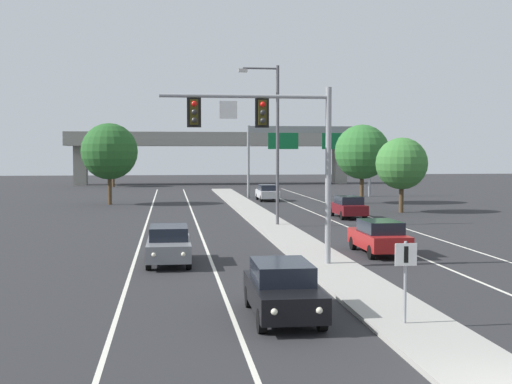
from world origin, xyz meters
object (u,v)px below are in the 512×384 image
at_px(car_oncoming_black, 283,289).
at_px(tree_far_right_b, 402,164).
at_px(tree_far_right_c, 362,152).
at_px(tree_far_left_c, 109,151).
at_px(car_oncoming_grey, 169,244).
at_px(car_receding_silver, 267,192).
at_px(overhead_signal_mast, 275,137).
at_px(highway_sign_gantry, 310,139).
at_px(car_receding_red, 379,237).
at_px(tree_far_left_a, 113,159).
at_px(car_receding_darkred, 348,207).
at_px(street_lamp_median, 274,135).
at_px(median_sign_post, 406,270).

relative_size(car_oncoming_black, tree_far_right_b, 0.76).
xyz_separation_m(tree_far_right_b, tree_far_right_c, (-0.42, 9.53, 0.92)).
bearing_deg(tree_far_left_c, tree_far_right_b, -25.24).
xyz_separation_m(tree_far_left_c, tree_far_right_c, (22.95, -1.49, -0.05)).
height_order(car_oncoming_black, tree_far_left_c, tree_far_left_c).
xyz_separation_m(car_oncoming_grey, car_receding_silver, (9.52, 36.35, 0.00)).
bearing_deg(overhead_signal_mast, tree_far_right_c, 68.25).
distance_m(overhead_signal_mast, highway_sign_gantry, 44.10).
xyz_separation_m(car_receding_red, car_receding_silver, (-0.12, 34.95, 0.00)).
bearing_deg(tree_far_right_c, tree_far_left_c, 176.29).
xyz_separation_m(car_oncoming_black, tree_far_left_a, (-10.80, 75.60, 2.99)).
bearing_deg(highway_sign_gantry, car_receding_darkred, -94.89).
xyz_separation_m(overhead_signal_mast, tree_far_right_c, (13.37, 33.51, -0.57)).
bearing_deg(overhead_signal_mast, car_oncoming_black, -97.44).
relative_size(street_lamp_median, highway_sign_gantry, 0.75).
relative_size(overhead_signal_mast, car_oncoming_black, 1.61).
bearing_deg(street_lamp_median, car_oncoming_black, -98.23).
relative_size(median_sign_post, tree_far_left_c, 0.30).
height_order(car_receding_red, tree_far_left_c, tree_far_left_c).
relative_size(tree_far_right_b, tree_far_right_c, 0.81).
xyz_separation_m(overhead_signal_mast, car_receding_silver, (5.23, 38.03, -4.50)).
bearing_deg(car_oncoming_black, street_lamp_median, 81.77).
bearing_deg(car_oncoming_grey, tree_far_left_c, 99.02).
height_order(street_lamp_median, highway_sign_gantry, street_lamp_median).
xyz_separation_m(car_receding_darkred, highway_sign_gantry, (1.94, 22.71, 5.34)).
distance_m(car_receding_red, highway_sign_gantry, 40.44).
bearing_deg(highway_sign_gantry, tree_far_right_b, -79.88).
xyz_separation_m(median_sign_post, highway_sign_gantry, (8.46, 52.68, 4.58)).
height_order(median_sign_post, car_receding_silver, median_sign_post).
bearing_deg(overhead_signal_mast, tree_far_left_a, 100.00).
bearing_deg(median_sign_post, car_receding_red, 75.31).
relative_size(car_oncoming_black, car_receding_darkred, 1.00).
xyz_separation_m(street_lamp_median, tree_far_left_a, (-14.19, 52.18, -1.99)).
xyz_separation_m(median_sign_post, tree_far_right_c, (11.40, 43.35, 3.16)).
distance_m(car_oncoming_black, tree_far_left_c, 44.24).
bearing_deg(car_oncoming_grey, car_receding_red, 8.26).
height_order(overhead_signal_mast, car_receding_darkred, overhead_signal_mast).
xyz_separation_m(median_sign_post, street_lamp_median, (0.35, 25.02, 4.21)).
xyz_separation_m(tree_far_right_b, tree_far_left_a, (-25.66, 43.38, -0.02)).
bearing_deg(overhead_signal_mast, street_lamp_median, 81.33).
xyz_separation_m(median_sign_post, car_oncoming_grey, (-6.26, 11.52, -0.77)).
relative_size(median_sign_post, car_receding_silver, 0.49).
bearing_deg(median_sign_post, tree_far_left_c, 104.44).
height_order(street_lamp_median, car_receding_darkred, street_lamp_median).
height_order(median_sign_post, tree_far_right_b, tree_far_right_b).
xyz_separation_m(median_sign_post, tree_far_right_b, (11.82, 33.82, 2.24)).
distance_m(car_receding_darkred, tree_far_right_b, 7.21).
distance_m(tree_far_left_c, tree_far_right_c, 23.00).
xyz_separation_m(tree_far_left_c, tree_far_left_a, (-2.29, 32.36, -0.99)).
bearing_deg(tree_far_right_c, median_sign_post, -104.74).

